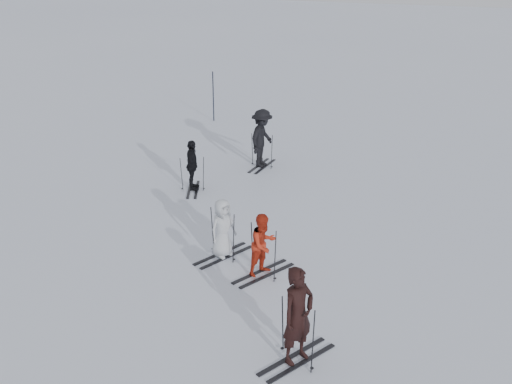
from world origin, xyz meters
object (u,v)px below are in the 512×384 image
Objects in this scene: skier_uphill_left at (192,166)px; skier_grey at (223,229)px; skier_red at (263,245)px; piste_marker at (213,96)px; skier_uphill_far at (262,139)px; skier_near_dark at (298,317)px.

skier_grey is at bearing -166.05° from skier_uphill_left.
skier_grey is 0.94× the size of skier_uphill_left.
skier_uphill_left is at bearing 60.42° from skier_grey.
skier_red is 13.51m from piste_marker.
skier_uphill_left is 7.99m from piste_marker.
skier_red is 5.79m from skier_uphill_left.
skier_uphill_far is 0.94× the size of piste_marker.
skier_red is at bearing -86.87° from skier_grey.
skier_red is at bearing -158.73° from skier_uphill_left.
skier_near_dark is at bearing -163.07° from skier_uphill_left.
skier_uphill_left is at bearing 69.96° from skier_red.
skier_near_dark is 9.14m from skier_uphill_left.
skier_grey is 12.47m from piste_marker.
piste_marker is (-4.89, 11.47, 0.31)m from skier_grey.
skier_uphill_far is at bearing 36.77° from skier_grey.
skier_near_dark is 10.91m from skier_uphill_far.
skier_red is at bearing -62.96° from piste_marker.
skier_red is 0.95× the size of skier_uphill_left.
skier_red is 1.37m from skier_grey.
piste_marker is (-2.37, 7.63, 0.26)m from skier_uphill_left.
skier_near_dark is at bearing -151.71° from skier_uphill_far.
skier_grey is (-1.25, 0.56, -0.01)m from skier_red.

